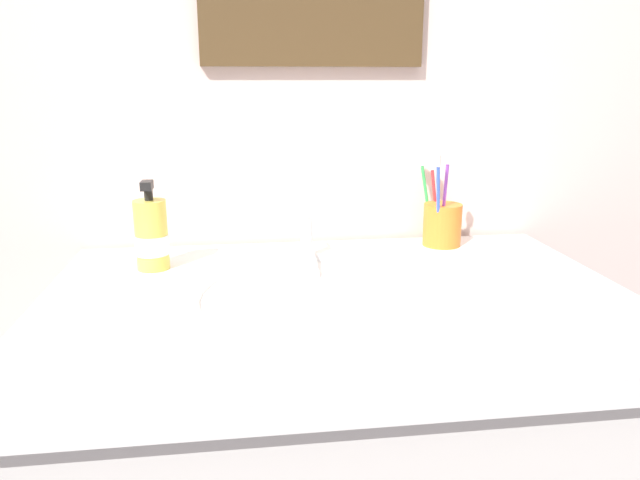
# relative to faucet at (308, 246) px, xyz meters

# --- Properties ---
(tiled_wall_back) EXTENTS (2.19, 0.04, 2.40)m
(tiled_wall_back) POSITION_rel_faucet_xyz_m (0.03, 0.19, 0.26)
(tiled_wall_back) COLOR beige
(tiled_wall_back) RESTS_ON ground
(sink_basin) EXTENTS (0.45, 0.45, 0.12)m
(sink_basin) POSITION_rel_faucet_xyz_m (0.00, -0.20, -0.08)
(sink_basin) COLOR white
(sink_basin) RESTS_ON vanity_counter
(faucet) EXTENTS (0.02, 0.18, 0.10)m
(faucet) POSITION_rel_faucet_xyz_m (0.00, 0.00, 0.00)
(faucet) COLOR silver
(faucet) RESTS_ON sink_basin
(toothbrush_cup) EXTENTS (0.08, 0.08, 0.09)m
(toothbrush_cup) POSITION_rel_faucet_xyz_m (0.30, 0.08, 0.01)
(toothbrush_cup) COLOR orange
(toothbrush_cup) RESTS_ON vanity_counter
(toothbrush_blue) EXTENTS (0.04, 0.06, 0.20)m
(toothbrush_blue) POSITION_rel_faucet_xyz_m (0.28, 0.04, 0.09)
(toothbrush_blue) COLOR blue
(toothbrush_blue) RESTS_ON toothbrush_cup
(toothbrush_purple) EXTENTS (0.01, 0.03, 0.20)m
(toothbrush_purple) POSITION_rel_faucet_xyz_m (0.30, 0.06, 0.09)
(toothbrush_purple) COLOR purple
(toothbrush_purple) RESTS_ON toothbrush_cup
(toothbrush_red) EXTENTS (0.03, 0.04, 0.18)m
(toothbrush_red) POSITION_rel_faucet_xyz_m (0.29, 0.12, 0.07)
(toothbrush_red) COLOR red
(toothbrush_red) RESTS_ON toothbrush_cup
(toothbrush_green) EXTENTS (0.03, 0.05, 0.19)m
(toothbrush_green) POSITION_rel_faucet_xyz_m (0.27, 0.12, 0.08)
(toothbrush_green) COLOR green
(toothbrush_green) RESTS_ON toothbrush_cup
(soap_dispenser) EXTENTS (0.06, 0.06, 0.17)m
(soap_dispenser) POSITION_rel_faucet_xyz_m (-0.30, -0.00, 0.03)
(soap_dispenser) COLOR #DBCC4C
(soap_dispenser) RESTS_ON vanity_counter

